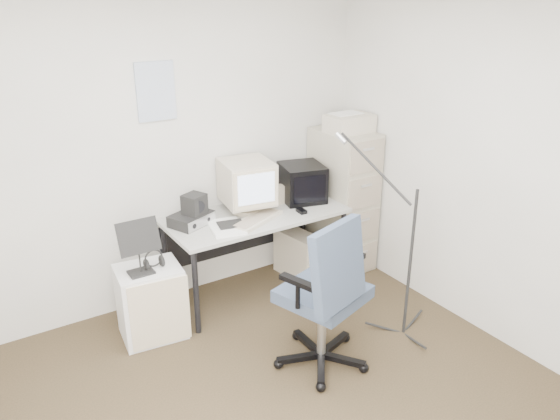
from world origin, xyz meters
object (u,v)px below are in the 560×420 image
office_chair (323,291)px  desk (256,253)px  side_cart (151,302)px  filing_cabinet (342,200)px

office_chair → desk: bearing=66.5°
desk → side_cart: size_ratio=2.63×
desk → office_chair: 1.13m
office_chair → side_cart: bearing=115.2°
desk → office_chair: size_ratio=1.30×
filing_cabinet → office_chair: 1.56m
office_chair → side_cart: size_ratio=2.02×
filing_cabinet → office_chair: size_ratio=1.13×
desk → office_chair: (-0.12, -1.10, 0.21)m
filing_cabinet → side_cart: 1.99m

